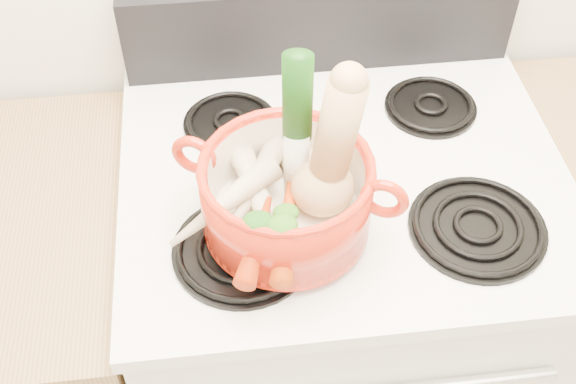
{
  "coord_description": "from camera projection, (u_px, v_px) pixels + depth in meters",
  "views": [
    {
      "loc": [
        -0.2,
        0.54,
        1.85
      ],
      "look_at": [
        -0.12,
        1.25,
        1.06
      ],
      "focal_mm": 45.0,
      "sensor_mm": 36.0,
      "label": 1
    }
  ],
  "objects": [
    {
      "name": "pot_handle_right",
      "position": [
        384.0,
        199.0,
        1.04
      ],
      "size": [
        0.07,
        0.05,
        0.07
      ],
      "primitive_type": "torus",
      "rotation": [
        1.57,
        0.0,
        -0.43
      ],
      "color": "#B6230F",
      "rests_on": "dutch_oven"
    },
    {
      "name": "ginger",
      "position": [
        304.0,
        162.0,
        1.18
      ],
      "size": [
        0.08,
        0.06,
        0.04
      ],
      "primitive_type": "ellipsoid",
      "rotation": [
        0.0,
        0.0,
        0.02
      ],
      "color": "tan",
      "rests_on": "dutch_oven"
    },
    {
      "name": "pot_handle_left",
      "position": [
        194.0,
        155.0,
        1.1
      ],
      "size": [
        0.07,
        0.05,
        0.07
      ],
      "primitive_type": "torus",
      "rotation": [
        1.57,
        0.0,
        -0.43
      ],
      "color": "#B6230F",
      "rests_on": "dutch_oven"
    },
    {
      "name": "carrot_2",
      "position": [
        289.0,
        207.0,
        1.11
      ],
      "size": [
        0.06,
        0.16,
        0.04
      ],
      "primitive_type": "cone",
      "rotation": [
        1.66,
        0.0,
        -0.17
      ],
      "color": "#C03309",
      "rests_on": "dutch_oven"
    },
    {
      "name": "burner_front_right",
      "position": [
        478.0,
        226.0,
        1.16
      ],
      "size": [
        0.22,
        0.22,
        0.02
      ],
      "primitive_type": "cylinder",
      "color": "black",
      "rests_on": "cooktop"
    },
    {
      "name": "leek",
      "position": [
        297.0,
        126.0,
        1.06
      ],
      "size": [
        0.05,
        0.06,
        0.29
      ],
      "primitive_type": "cylinder",
      "rotation": [
        0.04,
        0.0,
        -0.15
      ],
      "color": "silver",
      "rests_on": "dutch_oven"
    },
    {
      "name": "burner_front_left",
      "position": [
        243.0,
        248.0,
        1.13
      ],
      "size": [
        0.22,
        0.22,
        0.02
      ],
      "primitive_type": "cylinder",
      "color": "black",
      "rests_on": "cooktop"
    },
    {
      "name": "burner_back_right",
      "position": [
        431.0,
        105.0,
        1.36
      ],
      "size": [
        0.17,
        0.17,
        0.02
      ],
      "primitive_type": "cylinder",
      "color": "black",
      "rests_on": "cooktop"
    },
    {
      "name": "parsnip_1",
      "position": [
        252.0,
        190.0,
        1.13
      ],
      "size": [
        0.14,
        0.2,
        0.06
      ],
      "primitive_type": "cone",
      "rotation": [
        1.66,
        0.0,
        -0.53
      ],
      "color": "beige",
      "rests_on": "dutch_oven"
    },
    {
      "name": "stove_body",
      "position": [
        332.0,
        322.0,
        1.62
      ],
      "size": [
        0.76,
        0.65,
        0.92
      ],
      "primitive_type": "cube",
      "color": "silver",
      "rests_on": "floor"
    },
    {
      "name": "cooktop",
      "position": [
        344.0,
        176.0,
        1.27
      ],
      "size": [
        0.78,
        0.67,
        0.03
      ],
      "primitive_type": "cube",
      "color": "silver",
      "rests_on": "stove_body"
    },
    {
      "name": "dutch_oven",
      "position": [
        286.0,
        196.0,
        1.11
      ],
      "size": [
        0.35,
        0.35,
        0.13
      ],
      "primitive_type": "cylinder",
      "rotation": [
        0.0,
        0.0,
        -0.43
      ],
      "color": "#B6230F",
      "rests_on": "burner_front_left"
    },
    {
      "name": "parsnip_2",
      "position": [
        257.0,
        184.0,
        1.13
      ],
      "size": [
        0.11,
        0.19,
        0.06
      ],
      "primitive_type": "cone",
      "rotation": [
        1.66,
        0.0,
        0.38
      ],
      "color": "beige",
      "rests_on": "dutch_oven"
    },
    {
      "name": "control_backsplash",
      "position": [
        320.0,
        27.0,
        1.4
      ],
      "size": [
        0.76,
        0.05,
        0.18
      ],
      "primitive_type": "cube",
      "color": "black",
      "rests_on": "cooktop"
    },
    {
      "name": "parsnip_0",
      "position": [
        259.0,
        202.0,
        1.12
      ],
      "size": [
        0.09,
        0.24,
        0.07
      ],
      "primitive_type": "cone",
      "rotation": [
        1.66,
        0.0,
        0.19
      ],
      "color": "beige",
      "rests_on": "dutch_oven"
    },
    {
      "name": "parsnip_3",
      "position": [
        223.0,
        202.0,
        1.09
      ],
      "size": [
        0.19,
        0.16,
        0.06
      ],
      "primitive_type": "cone",
      "rotation": [
        1.66,
        0.0,
        -0.96
      ],
      "color": "beige",
      "rests_on": "dutch_oven"
    },
    {
      "name": "carrot_1",
      "position": [
        257.0,
        241.0,
        1.06
      ],
      "size": [
        0.08,
        0.16,
        0.05
      ],
      "primitive_type": "cone",
      "rotation": [
        1.66,
        0.0,
        -0.33
      ],
      "color": "#B83009",
      "rests_on": "dutch_oven"
    },
    {
      "name": "carrot_0",
      "position": [
        285.0,
        236.0,
        1.08
      ],
      "size": [
        0.07,
        0.18,
        0.05
      ],
      "primitive_type": "cone",
      "rotation": [
        1.66,
        0.0,
        -0.19
      ],
      "color": "#C23D09",
      "rests_on": "dutch_oven"
    },
    {
      "name": "squash",
      "position": [
        325.0,
        149.0,
        1.05
      ],
      "size": [
        0.14,
        0.12,
        0.26
      ],
      "primitive_type": null,
      "rotation": [
        0.0,
        0.12,
        -0.1
      ],
      "color": "tan",
      "rests_on": "dutch_oven"
    },
    {
      "name": "burner_back_left",
      "position": [
        230.0,
        121.0,
        1.33
      ],
      "size": [
        0.17,
        0.17,
        0.02
      ],
      "primitive_type": "cylinder",
      "color": "black",
      "rests_on": "cooktop"
    }
  ]
}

